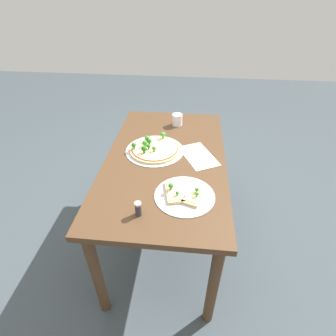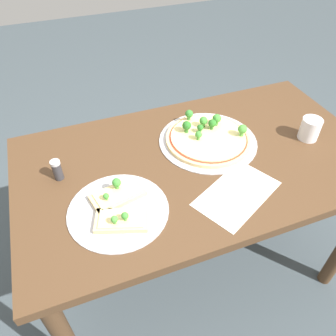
# 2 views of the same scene
# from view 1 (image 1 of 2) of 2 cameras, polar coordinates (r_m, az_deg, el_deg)

# --- Properties ---
(ground_plane) EXTENTS (8.00, 8.00, 0.00)m
(ground_plane) POSITION_cam_1_polar(r_m,az_deg,el_deg) (2.16, -0.42, -14.24)
(ground_plane) COLOR #3D474C
(dining_table) EXTENTS (1.32, 0.75, 0.74)m
(dining_table) POSITION_cam_1_polar(r_m,az_deg,el_deg) (1.71, -0.52, -0.52)
(dining_table) COLOR #4C331E
(dining_table) RESTS_ON ground_plane
(pizza_tray_whole) EXTENTS (0.38, 0.38, 0.07)m
(pizza_tray_whole) POSITION_cam_1_polar(r_m,az_deg,el_deg) (1.72, -3.04, 4.25)
(pizza_tray_whole) COLOR #B7B7BC
(pizza_tray_whole) RESTS_ON dining_table
(pizza_tray_slice) EXTENTS (0.32, 0.32, 0.06)m
(pizza_tray_slice) POSITION_cam_1_polar(r_m,az_deg,el_deg) (1.38, 3.51, -5.65)
(pizza_tray_slice) COLOR #B7B7BC
(pizza_tray_slice) RESTS_ON dining_table
(drinking_cup) EXTENTS (0.08, 0.08, 0.09)m
(drinking_cup) POSITION_cam_1_polar(r_m,az_deg,el_deg) (2.02, 2.02, 10.45)
(drinking_cup) COLOR white
(drinking_cup) RESTS_ON dining_table
(condiment_shaker) EXTENTS (0.03, 0.03, 0.08)m
(condiment_shaker) POSITION_cam_1_polar(r_m,az_deg,el_deg) (1.26, -6.51, -8.80)
(condiment_shaker) COLOR #333338
(condiment_shaker) RESTS_ON dining_table
(paper_menu) EXTENTS (0.33, 0.28, 0.00)m
(paper_menu) POSITION_cam_1_polar(r_m,az_deg,el_deg) (1.68, 6.61, 2.68)
(paper_menu) COLOR silver
(paper_menu) RESTS_ON dining_table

